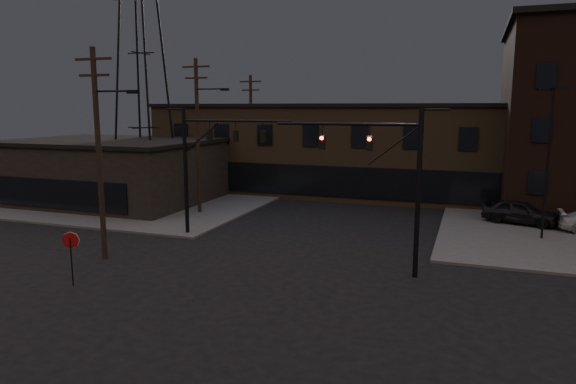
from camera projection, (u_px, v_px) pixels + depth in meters
The scene contains 14 objects.
ground at pixel (252, 292), 22.50m from camera, with size 140.00×140.00×0.00m, color black.
sidewalk_nw at pixel (137, 189), 50.27m from camera, with size 30.00×30.00×0.15m, color #474744.
building_row at pixel (373, 150), 47.83m from camera, with size 40.00×12.00×8.00m, color brown.
building_left at pixel (112, 173), 43.63m from camera, with size 16.00×12.00×5.00m, color black.
traffic_signal_near at pixel (394, 173), 24.08m from camera, with size 7.12×0.24×8.00m.
traffic_signal_far at pixel (203, 157), 31.35m from camera, with size 7.12×0.24×8.00m.
stop_sign at pixel (71, 246), 23.03m from camera, with size 0.72×0.33×2.48m.
utility_pole_near at pixel (100, 149), 26.55m from camera, with size 3.70×0.28×11.00m.
utility_pole_mid at pixel (198, 133), 37.98m from camera, with size 3.70×0.28×11.50m.
utility_pole_far at pixel (251, 130), 49.53m from camera, with size 2.20×0.28×11.00m.
transmission_tower at pixel (141, 53), 43.18m from camera, with size 7.00×7.00×25.00m, color black, non-canonical shape.
lot_light_a at pixel (549, 150), 30.24m from camera, with size 1.50×0.28×9.14m.
parked_car_lot_a at pixel (521, 212), 34.85m from camera, with size 1.95×4.86×1.65m, color black.
car_crossing at pixel (386, 189), 45.43m from camera, with size 1.71×4.89×1.61m, color black.
Camera 1 is at (8.77, -19.67, 8.01)m, focal length 32.00 mm.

